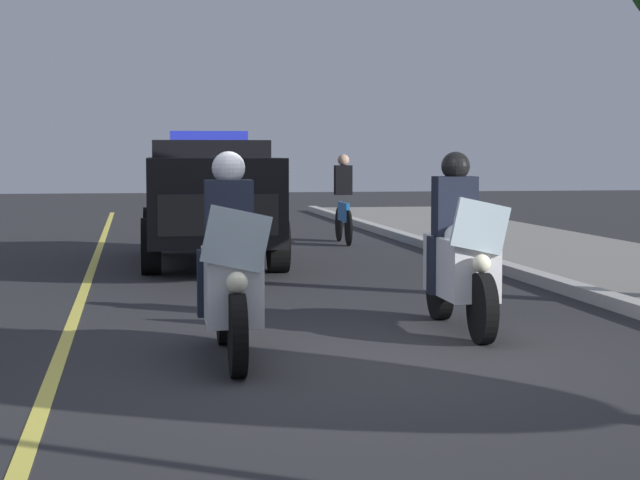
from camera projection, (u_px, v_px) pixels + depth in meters
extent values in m
plane|color=#28282B|center=(352.00, 367.00, 8.84)|extent=(80.00, 80.00, 0.00)
cube|color=#E0D14C|center=(53.00, 376.00, 8.46)|extent=(48.00, 0.12, 0.01)
cylinder|color=black|center=(238.00, 335.00, 8.43)|extent=(0.64, 0.13, 0.64)
cylinder|color=black|center=(225.00, 308.00, 9.91)|extent=(0.64, 0.15, 0.64)
cube|color=white|center=(231.00, 285.00, 9.13)|extent=(1.21, 0.46, 0.56)
ellipsoid|color=white|center=(231.00, 249.00, 9.06)|extent=(0.57, 0.33, 0.24)
cube|color=silver|center=(236.00, 239.00, 8.48)|extent=(0.07, 0.56, 0.53)
sphere|color=#F9F4CC|center=(237.00, 283.00, 8.44)|extent=(0.17, 0.17, 0.17)
sphere|color=red|center=(214.00, 247.00, 8.59)|extent=(0.09, 0.09, 0.09)
sphere|color=#1933F2|center=(255.00, 246.00, 8.63)|extent=(0.09, 0.09, 0.09)
cube|color=black|center=(229.00, 216.00, 9.31)|extent=(0.29, 0.41, 0.60)
cube|color=black|center=(253.00, 282.00, 9.33)|extent=(0.18, 0.14, 0.56)
cube|color=black|center=(206.00, 283.00, 9.27)|extent=(0.18, 0.14, 0.56)
sphere|color=silver|center=(229.00, 168.00, 9.26)|extent=(0.28, 0.28, 0.28)
cylinder|color=black|center=(482.00, 308.00, 9.90)|extent=(0.64, 0.13, 0.64)
cylinder|color=black|center=(440.00, 288.00, 11.38)|extent=(0.64, 0.15, 0.64)
cube|color=white|center=(460.00, 267.00, 10.60)|extent=(1.21, 0.46, 0.56)
ellipsoid|color=white|center=(462.00, 236.00, 10.53)|extent=(0.57, 0.33, 0.24)
cube|color=silver|center=(480.00, 226.00, 9.95)|extent=(0.07, 0.56, 0.53)
sphere|color=#F9F4CC|center=(482.00, 264.00, 9.91)|extent=(0.17, 0.17, 0.17)
sphere|color=red|center=(459.00, 233.00, 10.06)|extent=(0.09, 0.09, 0.09)
sphere|color=#1933F2|center=(493.00, 233.00, 10.10)|extent=(0.09, 0.09, 0.09)
cube|color=black|center=(455.00, 207.00, 10.78)|extent=(0.29, 0.41, 0.60)
cube|color=black|center=(476.00, 265.00, 10.80)|extent=(0.18, 0.14, 0.56)
cube|color=black|center=(436.00, 265.00, 10.74)|extent=(0.18, 0.14, 0.56)
sphere|color=black|center=(456.00, 166.00, 10.73)|extent=(0.28, 0.28, 0.28)
cube|color=black|center=(210.00, 197.00, 17.23)|extent=(4.94, 1.99, 1.24)
cube|color=black|center=(208.00, 152.00, 17.47)|extent=(2.43, 1.79, 0.36)
cube|color=#2633D8|center=(209.00, 136.00, 17.26)|extent=(0.30, 1.21, 0.14)
cube|color=black|center=(218.00, 215.00, 14.88)|extent=(0.15, 1.62, 0.56)
cylinder|color=black|center=(278.00, 245.00, 15.88)|extent=(0.81, 0.30, 0.80)
cylinder|color=black|center=(151.00, 246.00, 15.62)|extent=(0.81, 0.30, 0.80)
cylinder|color=black|center=(258.00, 230.00, 18.94)|extent=(0.81, 0.30, 0.80)
cylinder|color=black|center=(152.00, 231.00, 18.68)|extent=(0.81, 0.30, 0.80)
cylinder|color=black|center=(348.00, 228.00, 20.47)|extent=(0.66, 0.05, 0.66)
cylinder|color=black|center=(339.00, 224.00, 21.56)|extent=(0.66, 0.05, 0.66)
cube|color=blue|center=(344.00, 212.00, 20.99)|extent=(1.00, 0.08, 0.36)
cube|color=black|center=(343.00, 180.00, 20.99)|extent=(0.25, 0.32, 0.56)
sphere|color=tan|center=(343.00, 160.00, 20.94)|extent=(0.22, 0.22, 0.22)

